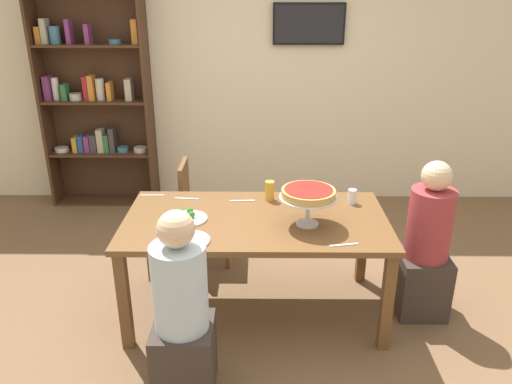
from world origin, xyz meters
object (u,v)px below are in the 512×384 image
(television, at_px, (309,24))
(cutlery_fork_near, at_px, (242,201))
(deep_dish_pizza_stand, at_px, (308,195))
(salad_plate_far_diner, at_px, (188,240))
(chair_far_left, at_px, (198,207))
(water_glass_clear_near, at_px, (352,197))
(diner_head_east, at_px, (426,251))
(cutlery_fork_far, at_px, (295,199))
(dining_table, at_px, (256,229))
(diner_near_left, at_px, (182,320))
(beer_glass_amber_tall, at_px, (270,191))
(salad_plate_near_diner, at_px, (188,217))
(cutlery_spare_fork, at_px, (344,245))
(bookshelf, at_px, (95,100))
(cutlery_knife_far, at_px, (152,195))
(cutlery_knife_near, at_px, (187,199))

(television, relative_size, cutlery_fork_near, 3.93)
(deep_dish_pizza_stand, bearing_deg, salad_plate_far_diner, -161.45)
(television, relative_size, deep_dish_pizza_stand, 1.87)
(chair_far_left, bearing_deg, water_glass_clear_near, 67.13)
(diner_head_east, height_order, cutlery_fork_far, diner_head_east)
(dining_table, distance_m, diner_near_left, 0.90)
(television, bearing_deg, beer_glass_amber_tall, -102.65)
(salad_plate_near_diner, bearing_deg, cutlery_spare_fork, -19.72)
(diner_head_east, relative_size, deep_dish_pizza_stand, 3.03)
(deep_dish_pizza_stand, xyz_separation_m, cutlery_fork_far, (-0.05, 0.41, -0.21))
(chair_far_left, distance_m, cutlery_fork_near, 0.66)
(diner_head_east, bearing_deg, diner_near_left, 26.38)
(salad_plate_far_diner, height_order, cutlery_fork_near, salad_plate_far_diner)
(dining_table, relative_size, beer_glass_amber_tall, 12.33)
(bookshelf, height_order, deep_dish_pizza_stand, bookshelf)
(diner_near_left, bearing_deg, salad_plate_far_diner, 1.62)
(bookshelf, xyz_separation_m, cutlery_knife_far, (0.88, -1.63, -0.37))
(dining_table, relative_size, cutlery_fork_far, 9.91)
(diner_near_left, xyz_separation_m, cutlery_knife_near, (-0.11, 1.11, 0.25))
(deep_dish_pizza_stand, bearing_deg, cutlery_fork_far, 97.58)
(cutlery_fork_far, bearing_deg, deep_dish_pizza_stand, 94.44)
(salad_plate_far_diner, bearing_deg, deep_dish_pizza_stand, 18.55)
(beer_glass_amber_tall, height_order, cutlery_fork_near, beer_glass_amber_tall)
(diner_near_left, relative_size, cutlery_spare_fork, 6.39)
(bookshelf, bearing_deg, cutlery_knife_near, -55.77)
(bookshelf, relative_size, deep_dish_pizza_stand, 5.84)
(water_glass_clear_near, bearing_deg, cutlery_knife_near, 176.62)
(salad_plate_near_diner, height_order, salad_plate_far_diner, salad_plate_far_diner)
(cutlery_knife_far, bearing_deg, deep_dish_pizza_stand, 155.84)
(beer_glass_amber_tall, xyz_separation_m, cutlery_knife_near, (-0.61, 0.01, -0.07))
(television, relative_size, cutlery_spare_fork, 3.93)
(salad_plate_far_diner, distance_m, beer_glass_amber_tall, 0.84)
(bookshelf, distance_m, beer_glass_amber_tall, 2.47)
(dining_table, relative_size, cutlery_spare_fork, 9.91)
(cutlery_fork_near, bearing_deg, dining_table, 106.22)
(diner_near_left, xyz_separation_m, salad_plate_near_diner, (-0.06, 0.77, 0.27))
(cutlery_fork_near, bearing_deg, bookshelf, -50.89)
(salad_plate_far_diner, height_order, cutlery_knife_far, salad_plate_far_diner)
(dining_table, xyz_separation_m, deep_dish_pizza_stand, (0.34, -0.09, 0.29))
(salad_plate_near_diner, distance_m, cutlery_fork_near, 0.47)
(bookshelf, bearing_deg, deep_dish_pizza_stand, -46.47)
(water_glass_clear_near, bearing_deg, cutlery_fork_far, 171.37)
(chair_far_left, xyz_separation_m, beer_glass_amber_tall, (0.59, -0.44, 0.33))
(cutlery_knife_far, bearing_deg, beer_glass_amber_tall, 174.24)
(chair_far_left, xyz_separation_m, cutlery_knife_far, (-0.29, -0.37, 0.26))
(television, relative_size, diner_near_left, 0.62)
(deep_dish_pizza_stand, height_order, salad_plate_far_diner, deep_dish_pizza_stand)
(cutlery_knife_far, bearing_deg, bookshelf, -62.52)
(deep_dish_pizza_stand, bearing_deg, cutlery_knife_far, 156.82)
(salad_plate_far_diner, height_order, cutlery_fork_far, salad_plate_far_diner)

